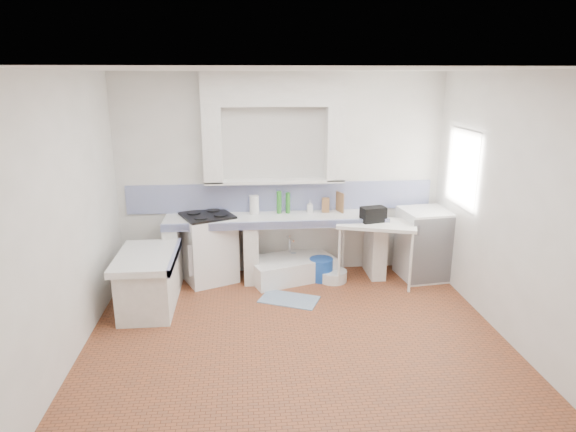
{
  "coord_description": "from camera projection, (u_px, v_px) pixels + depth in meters",
  "views": [
    {
      "loc": [
        -0.53,
        -4.75,
        2.75
      ],
      "look_at": [
        0.0,
        1.0,
        1.1
      ],
      "focal_mm": 30.86,
      "sensor_mm": 36.0,
      "label": 1
    }
  ],
  "objects": [
    {
      "name": "wall_right",
      "position": [
        511.0,
        209.0,
        5.16
      ],
      "size": [
        0.0,
        4.5,
        4.5
      ],
      "primitive_type": "plane",
      "rotation": [
        1.57,
        0.0,
        -1.57
      ],
      "color": "white",
      "rests_on": "ground"
    },
    {
      "name": "ceiling",
      "position": [
        298.0,
        69.0,
        4.58
      ],
      "size": [
        4.5,
        4.5,
        0.0
      ],
      "primitive_type": "plane",
      "rotation": [
        3.14,
        0.0,
        0.0
      ],
      "color": "white",
      "rests_on": "ground"
    },
    {
      "name": "alcove_mass",
      "position": [
        274.0,
        89.0,
        6.43
      ],
      "size": [
        1.9,
        0.25,
        0.45
      ],
      "primitive_type": "cube",
      "color": "white",
      "rests_on": "ground"
    },
    {
      "name": "counter_lip",
      "position": [
        277.0,
        225.0,
        6.46
      ],
      "size": [
        3.0,
        0.04,
        0.1
      ],
      "primitive_type": "cube",
      "color": "navy",
      "rests_on": "ground"
    },
    {
      "name": "basin_white",
      "position": [
        333.0,
        276.0,
        6.84
      ],
      "size": [
        0.42,
        0.42,
        0.15
      ],
      "primitive_type": "cylinder",
      "rotation": [
        0.0,
        0.0,
        -0.08
      ],
      "color": "white",
      "rests_on": "ground"
    },
    {
      "name": "peninsula_lip",
      "position": [
        175.0,
        257.0,
        5.91
      ],
      "size": [
        0.04,
        1.1,
        0.1
      ],
      "primitive_type": "cube",
      "color": "navy",
      "rests_on": "ground"
    },
    {
      "name": "green_bottle_b",
      "position": [
        288.0,
        203.0,
        6.84
      ],
      "size": [
        0.08,
        0.08,
        0.29
      ],
      "primitive_type": "cylinder",
      "rotation": [
        0.0,
        0.0,
        -0.33
      ],
      "color": "#266D21",
      "rests_on": "counter_slab"
    },
    {
      "name": "lace_valance",
      "position": [
        469.0,
        139.0,
        6.16
      ],
      "size": [
        0.01,
        0.84,
        0.24
      ],
      "primitive_type": "cube",
      "color": "white",
      "rests_on": "ground"
    },
    {
      "name": "counter_pier_right",
      "position": [
        375.0,
        247.0,
        6.98
      ],
      "size": [
        0.2,
        0.55,
        0.82
      ],
      "primitive_type": "cube",
      "color": "white",
      "rests_on": "ground"
    },
    {
      "name": "black_bag",
      "position": [
        373.0,
        214.0,
        6.59
      ],
      "size": [
        0.35,
        0.25,
        0.2
      ],
      "primitive_type": "cube",
      "rotation": [
        0.0,
        0.0,
        0.22
      ],
      "color": "black",
      "rests_on": "side_table"
    },
    {
      "name": "cutting_board",
      "position": [
        340.0,
        202.0,
        6.91
      ],
      "size": [
        0.08,
        0.2,
        0.28
      ],
      "primitive_type": "cube",
      "rotation": [
        0.0,
        0.0,
        0.31
      ],
      "color": "brown",
      "rests_on": "counter_slab"
    },
    {
      "name": "water_bottle_a",
      "position": [
        283.0,
        264.0,
        7.08
      ],
      "size": [
        0.09,
        0.09,
        0.28
      ],
      "primitive_type": "cylinder",
      "rotation": [
        0.0,
        0.0,
        -0.15
      ],
      "color": "silver",
      "rests_on": "ground"
    },
    {
      "name": "counter_slab",
      "position": [
        276.0,
        219.0,
        6.73
      ],
      "size": [
        3.0,
        0.6,
        0.08
      ],
      "primitive_type": "cube",
      "color": "white",
      "rests_on": "ground"
    },
    {
      "name": "knife_block",
      "position": [
        325.0,
        205.0,
        6.9
      ],
      "size": [
        0.11,
        0.09,
        0.2
      ],
      "primitive_type": "cube",
      "rotation": [
        0.0,
        0.0,
        -0.06
      ],
      "color": "brown",
      "rests_on": "counter_slab"
    },
    {
      "name": "counter_pier_mid",
      "position": [
        251.0,
        251.0,
        6.82
      ],
      "size": [
        0.2,
        0.55,
        0.82
      ],
      "primitive_type": "cube",
      "color": "white",
      "rests_on": "ground"
    },
    {
      "name": "stove",
      "position": [
        209.0,
        248.0,
        6.79
      ],
      "size": [
        0.84,
        0.83,
        0.91
      ],
      "primitive_type": "cube",
      "rotation": [
        0.0,
        0.0,
        0.42
      ],
      "color": "white",
      "rests_on": "ground"
    },
    {
      "name": "bucket_blue",
      "position": [
        321.0,
        269.0,
        6.87
      ],
      "size": [
        0.38,
        0.38,
        0.31
      ],
      "primitive_type": "cylinder",
      "rotation": [
        0.0,
        0.0,
        0.2
      ],
      "color": "#1C4DB1",
      "rests_on": "ground"
    },
    {
      "name": "side_table",
      "position": [
        375.0,
        252.0,
        6.71
      ],
      "size": [
        1.15,
        0.86,
        0.05
      ],
      "primitive_type": "cube",
      "rotation": [
        0.0,
        0.0,
        -0.31
      ],
      "color": "white",
      "rests_on": "ground"
    },
    {
      "name": "sink",
      "position": [
        291.0,
        269.0,
        6.92
      ],
      "size": [
        1.28,
        0.95,
        0.27
      ],
      "primitive_type": "cube",
      "rotation": [
        0.0,
        0.0,
        0.33
      ],
      "color": "white",
      "rests_on": "ground"
    },
    {
      "name": "peninsula_base",
      "position": [
        149.0,
        285.0,
        5.98
      ],
      "size": [
        0.6,
        1.0,
        0.62
      ],
      "primitive_type": "cube",
      "color": "white",
      "rests_on": "ground"
    },
    {
      "name": "soap_bottle",
      "position": [
        310.0,
        206.0,
        6.88
      ],
      "size": [
        0.08,
        0.08,
        0.17
      ],
      "primitive_type": "imported",
      "rotation": [
        0.0,
        0.0,
        0.02
      ],
      "color": "white",
      "rests_on": "counter_slab"
    },
    {
      "name": "bucket_red",
      "position": [
        273.0,
        270.0,
        6.86
      ],
      "size": [
        0.33,
        0.33,
        0.28
      ],
      "primitive_type": "cylinder",
      "rotation": [
        0.0,
        0.0,
        0.11
      ],
      "color": "red",
      "rests_on": "ground"
    },
    {
      "name": "rug",
      "position": [
        289.0,
        299.0,
        6.28
      ],
      "size": [
        0.83,
        0.67,
        0.01
      ],
      "primitive_type": "cube",
      "rotation": [
        0.0,
        0.0,
        -0.42
      ],
      "color": "#2D537F",
      "rests_on": "ground"
    },
    {
      "name": "peninsula_top",
      "position": [
        147.0,
        257.0,
        5.88
      ],
      "size": [
        0.7,
        1.1,
        0.08
      ],
      "primitive_type": "cube",
      "color": "white",
      "rests_on": "ground"
    },
    {
      "name": "bucket_orange",
      "position": [
        299.0,
        274.0,
        6.79
      ],
      "size": [
        0.33,
        0.33,
        0.23
      ],
      "primitive_type": "cylinder",
      "rotation": [
        0.0,
        0.0,
        -0.41
      ],
      "color": "orange",
      "rests_on": "ground"
    },
    {
      "name": "paper_towel",
      "position": [
        254.0,
        205.0,
        6.8
      ],
      "size": [
        0.14,
        0.14,
        0.26
      ],
      "primitive_type": "cylinder",
      "rotation": [
        0.0,
        0.0,
        0.11
      ],
      "color": "white",
      "rests_on": "counter_slab"
    },
    {
      "name": "fridge",
      "position": [
        424.0,
        244.0,
        6.88
      ],
      "size": [
        0.7,
        0.7,
        0.97
      ],
      "primitive_type": "cube",
      "rotation": [
        0.0,
        0.0,
        0.12
      ],
      "color": "white",
      "rests_on": "ground"
    },
    {
      "name": "window_frame",
      "position": [
        477.0,
        169.0,
        6.27
      ],
      "size": [
        0.35,
        0.86,
        1.06
      ],
      "primitive_type": "cube",
      "color": "#382311",
      "rests_on": "ground"
    },
    {
      "name": "wall_back",
      "position": [
        281.0,
        176.0,
        6.88
      ],
      "size": [
        4.5,
        0.0,
        4.5
      ],
      "primitive_type": "plane",
      "rotation": [
        1.57,
        0.0,
        0.0
      ],
      "color": "white",
      "rests_on": "ground"
    },
    {
      "name": "green_bottle_a",
      "position": [
        279.0,
        202.0,
        6.83
      ],
      "size": [
        0.07,
        0.07,
        0.31
      ],
      "primitive_type": "cylinder",
      "rotation": [
        0.0,
        0.0,
        -0.05
      ],
      "color": "#266D21",
      "rests_on": "counter_slab"
    },
    {
      "name": "floor",
      "position": [
        297.0,
        339.0,
        5.35
      ],
      "size": [
        4.5,
        4.5,
        0.0
      ],
      "primitive_type": "plane",
      "color": "brown",
      "rests_on": "ground"
    },
    {
      "name": "counter_pier_left",
      "position": [
        174.0,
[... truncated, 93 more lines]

